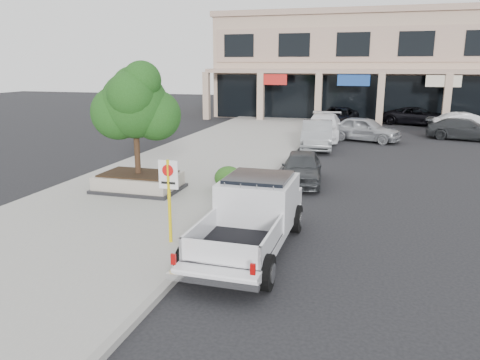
{
  "coord_description": "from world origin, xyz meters",
  "views": [
    {
      "loc": [
        2.69,
        -12.97,
        4.91
      ],
      "look_at": [
        -1.49,
        1.5,
        1.16
      ],
      "focal_mm": 35.0,
      "sensor_mm": 36.0,
      "label": 1
    }
  ],
  "objects_px": {
    "planter": "(139,182)",
    "curb_car_a": "(302,168)",
    "curb_car_d": "(337,118)",
    "planter_tree": "(140,105)",
    "no_parking_sign": "(169,190)",
    "pickup_truck": "(248,219)",
    "curb_car_b": "(317,135)",
    "lot_car_b": "(469,125)",
    "lot_car_d": "(417,116)",
    "curb_car_c": "(323,127)",
    "lot_car_a": "(364,129)",
    "lot_car_c": "(466,129)"
  },
  "relations": [
    {
      "from": "lot_car_a",
      "to": "lot_car_c",
      "type": "bearing_deg",
      "value": -51.31
    },
    {
      "from": "pickup_truck",
      "to": "lot_car_b",
      "type": "bearing_deg",
      "value": 69.02
    },
    {
      "from": "lot_car_c",
      "to": "lot_car_d",
      "type": "distance_m",
      "value": 7.73
    },
    {
      "from": "no_parking_sign",
      "to": "curb_car_c",
      "type": "bearing_deg",
      "value": 84.62
    },
    {
      "from": "planter_tree",
      "to": "curb_car_c",
      "type": "height_order",
      "value": "planter_tree"
    },
    {
      "from": "lot_car_d",
      "to": "curb_car_c",
      "type": "bearing_deg",
      "value": 161.93
    },
    {
      "from": "curb_car_b",
      "to": "lot_car_a",
      "type": "distance_m",
      "value": 4.43
    },
    {
      "from": "curb_car_a",
      "to": "curb_car_d",
      "type": "relative_size",
      "value": 0.7
    },
    {
      "from": "lot_car_b",
      "to": "lot_car_d",
      "type": "bearing_deg",
      "value": 19.89
    },
    {
      "from": "curb_car_a",
      "to": "lot_car_b",
      "type": "height_order",
      "value": "lot_car_b"
    },
    {
      "from": "planter",
      "to": "no_parking_sign",
      "type": "xyz_separation_m",
      "value": [
        3.45,
        -4.67,
        1.16
      ]
    },
    {
      "from": "planter",
      "to": "curb_car_a",
      "type": "distance_m",
      "value": 6.71
    },
    {
      "from": "pickup_truck",
      "to": "curb_car_b",
      "type": "relative_size",
      "value": 1.2
    },
    {
      "from": "planter_tree",
      "to": "lot_car_a",
      "type": "bearing_deg",
      "value": 62.89
    },
    {
      "from": "curb_car_c",
      "to": "lot_car_d",
      "type": "distance_m",
      "value": 11.72
    },
    {
      "from": "planter_tree",
      "to": "no_parking_sign",
      "type": "bearing_deg",
      "value": -55.56
    },
    {
      "from": "curb_car_b",
      "to": "lot_car_d",
      "type": "xyz_separation_m",
      "value": [
        6.55,
        13.26,
        -0.09
      ]
    },
    {
      "from": "curb_car_b",
      "to": "lot_car_b",
      "type": "distance_m",
      "value": 11.91
    },
    {
      "from": "pickup_truck",
      "to": "lot_car_d",
      "type": "distance_m",
      "value": 30.31
    },
    {
      "from": "planter",
      "to": "no_parking_sign",
      "type": "distance_m",
      "value": 5.92
    },
    {
      "from": "curb_car_c",
      "to": "lot_car_a",
      "type": "bearing_deg",
      "value": -1.13
    },
    {
      "from": "curb_car_b",
      "to": "lot_car_c",
      "type": "bearing_deg",
      "value": 27.6
    },
    {
      "from": "lot_car_b",
      "to": "lot_car_c",
      "type": "xyz_separation_m",
      "value": [
        -0.42,
        -1.3,
        -0.12
      ]
    },
    {
      "from": "planter_tree",
      "to": "curb_car_d",
      "type": "height_order",
      "value": "planter_tree"
    },
    {
      "from": "planter",
      "to": "curb_car_a",
      "type": "relative_size",
      "value": 0.8
    },
    {
      "from": "curb_car_d",
      "to": "planter",
      "type": "bearing_deg",
      "value": -99.16
    },
    {
      "from": "planter_tree",
      "to": "lot_car_d",
      "type": "bearing_deg",
      "value": 64.79
    },
    {
      "from": "lot_car_c",
      "to": "planter_tree",
      "type": "bearing_deg",
      "value": 154.39
    },
    {
      "from": "curb_car_b",
      "to": "planter",
      "type": "bearing_deg",
      "value": -119.97
    },
    {
      "from": "lot_car_d",
      "to": "no_parking_sign",
      "type": "bearing_deg",
      "value": -179.7
    },
    {
      "from": "lot_car_d",
      "to": "curb_car_a",
      "type": "bearing_deg",
      "value": -179.49
    },
    {
      "from": "lot_car_c",
      "to": "lot_car_d",
      "type": "height_order",
      "value": "lot_car_d"
    },
    {
      "from": "lot_car_b",
      "to": "lot_car_c",
      "type": "distance_m",
      "value": 1.37
    },
    {
      "from": "no_parking_sign",
      "to": "lot_car_d",
      "type": "height_order",
      "value": "no_parking_sign"
    },
    {
      "from": "no_parking_sign",
      "to": "pickup_truck",
      "type": "xyz_separation_m",
      "value": [
        2.14,
        0.26,
        -0.7
      ]
    },
    {
      "from": "lot_car_b",
      "to": "lot_car_d",
      "type": "height_order",
      "value": "lot_car_b"
    },
    {
      "from": "lot_car_c",
      "to": "no_parking_sign",
      "type": "bearing_deg",
      "value": 167.29
    },
    {
      "from": "no_parking_sign",
      "to": "lot_car_a",
      "type": "bearing_deg",
      "value": 77.28
    },
    {
      "from": "no_parking_sign",
      "to": "lot_car_a",
      "type": "xyz_separation_m",
      "value": [
        4.56,
        20.2,
        -0.84
      ]
    },
    {
      "from": "no_parking_sign",
      "to": "lot_car_d",
      "type": "bearing_deg",
      "value": 74.14
    },
    {
      "from": "pickup_truck",
      "to": "curb_car_b",
      "type": "xyz_separation_m",
      "value": [
        -0.2,
        16.37,
        -0.12
      ]
    },
    {
      "from": "curb_car_a",
      "to": "curb_car_c",
      "type": "xyz_separation_m",
      "value": [
        -0.46,
        12.19,
        0.15
      ]
    },
    {
      "from": "planter",
      "to": "planter_tree",
      "type": "distance_m",
      "value": 2.95
    },
    {
      "from": "curb_car_b",
      "to": "lot_car_a",
      "type": "height_order",
      "value": "curb_car_b"
    },
    {
      "from": "lot_car_b",
      "to": "lot_car_c",
      "type": "height_order",
      "value": "lot_car_b"
    },
    {
      "from": "curb_car_c",
      "to": "curb_car_d",
      "type": "bearing_deg",
      "value": 85.02
    },
    {
      "from": "curb_car_a",
      "to": "lot_car_a",
      "type": "relative_size",
      "value": 0.86
    },
    {
      "from": "no_parking_sign",
      "to": "planter_tree",
      "type": "bearing_deg",
      "value": 124.44
    },
    {
      "from": "lot_car_d",
      "to": "curb_car_d",
      "type": "bearing_deg",
      "value": 136.06
    },
    {
      "from": "planter",
      "to": "lot_car_c",
      "type": "relative_size",
      "value": 0.65
    }
  ]
}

